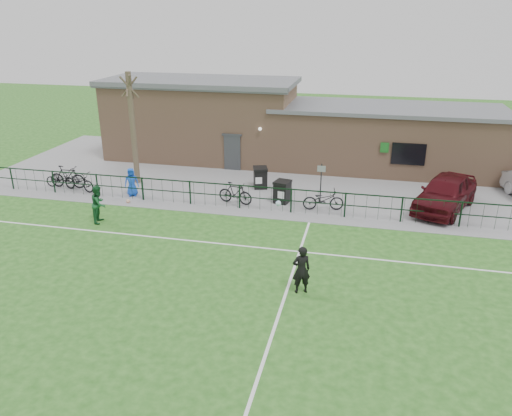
% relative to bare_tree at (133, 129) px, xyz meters
% --- Properties ---
extents(ground, '(90.00, 90.00, 0.00)m').
position_rel_bare_tree_xyz_m(ground, '(8.00, -10.50, -3.00)').
color(ground, '#23581A').
rests_on(ground, ground).
extents(paving_strip, '(34.00, 13.00, 0.02)m').
position_rel_bare_tree_xyz_m(paving_strip, '(8.00, 3.00, -2.99)').
color(paving_strip, gray).
rests_on(paving_strip, ground).
extents(pitch_line_touch, '(28.00, 0.10, 0.01)m').
position_rel_bare_tree_xyz_m(pitch_line_touch, '(8.00, -2.70, -3.00)').
color(pitch_line_touch, white).
rests_on(pitch_line_touch, ground).
extents(pitch_line_mid, '(28.00, 0.10, 0.01)m').
position_rel_bare_tree_xyz_m(pitch_line_mid, '(8.00, -6.50, -3.00)').
color(pitch_line_mid, white).
rests_on(pitch_line_mid, ground).
extents(pitch_line_perp, '(0.10, 16.00, 0.01)m').
position_rel_bare_tree_xyz_m(pitch_line_perp, '(10.00, -10.50, -3.00)').
color(pitch_line_perp, white).
rests_on(pitch_line_perp, ground).
extents(perimeter_fence, '(28.00, 0.10, 1.20)m').
position_rel_bare_tree_xyz_m(perimeter_fence, '(8.00, -2.50, -2.40)').
color(perimeter_fence, black).
rests_on(perimeter_fence, ground).
extents(bare_tree, '(0.30, 0.30, 6.00)m').
position_rel_bare_tree_xyz_m(bare_tree, '(0.00, 0.00, 0.00)').
color(bare_tree, '#4C3D2E').
rests_on(bare_tree, ground).
extents(wheelie_bin_left, '(0.84, 0.90, 1.02)m').
position_rel_bare_tree_xyz_m(wheelie_bin_left, '(8.36, -1.26, -2.47)').
color(wheelie_bin_left, black).
rests_on(wheelie_bin_left, paving_strip).
extents(wheelie_bin_right, '(0.89, 0.95, 1.04)m').
position_rel_bare_tree_xyz_m(wheelie_bin_right, '(6.83, 0.66, -2.46)').
color(wheelie_bin_right, black).
rests_on(wheelie_bin_right, paving_strip).
extents(sign_post, '(0.07, 0.07, 2.00)m').
position_rel_bare_tree_xyz_m(sign_post, '(10.20, -0.92, -1.98)').
color(sign_post, black).
rests_on(sign_post, paving_strip).
extents(car_maroon, '(3.79, 5.30, 1.68)m').
position_rel_bare_tree_xyz_m(car_maroon, '(16.06, -0.46, -2.14)').
color(car_maroon, '#460C12').
rests_on(car_maroon, paving_strip).
extents(bicycle_a, '(1.72, 0.60, 0.91)m').
position_rel_bare_tree_xyz_m(bicycle_a, '(-3.63, -1.70, -2.53)').
color(bicycle_a, black).
rests_on(bicycle_a, paving_strip).
extents(bicycle_b, '(2.04, 0.64, 1.21)m').
position_rel_bare_tree_xyz_m(bicycle_b, '(-3.23, -1.66, -2.37)').
color(bicycle_b, black).
rests_on(bicycle_b, paving_strip).
extents(bicycle_c, '(2.08, 1.12, 1.04)m').
position_rel_bare_tree_xyz_m(bicycle_c, '(-2.38, -1.96, -2.46)').
color(bicycle_c, black).
rests_on(bicycle_c, paving_strip).
extents(bicycle_d, '(1.86, 0.86, 1.08)m').
position_rel_bare_tree_xyz_m(bicycle_d, '(6.14, -1.95, -2.44)').
color(bicycle_d, black).
rests_on(bicycle_d, paving_strip).
extents(bicycle_e, '(2.03, 1.04, 1.02)m').
position_rel_bare_tree_xyz_m(bicycle_e, '(10.44, -1.83, -2.47)').
color(bicycle_e, black).
rests_on(bicycle_e, paving_strip).
extents(spectator_child, '(0.84, 0.71, 1.46)m').
position_rel_bare_tree_xyz_m(spectator_child, '(0.68, -2.03, -2.25)').
color(spectator_child, blue).
rests_on(spectator_child, paving_strip).
extents(goalkeeper_kick, '(1.93, 3.97, 1.88)m').
position_rel_bare_tree_xyz_m(goalkeeper_kick, '(10.43, -9.43, -2.13)').
color(goalkeeper_kick, black).
rests_on(goalkeeper_kick, ground).
extents(outfield_player, '(0.78, 0.93, 1.71)m').
position_rel_bare_tree_xyz_m(outfield_player, '(0.80, -5.48, -2.14)').
color(outfield_player, '#175228').
rests_on(outfield_player, ground).
extents(ball_ground, '(0.20, 0.20, 0.20)m').
position_rel_bare_tree_xyz_m(ball_ground, '(0.93, -3.04, -2.90)').
color(ball_ground, silver).
rests_on(ball_ground, ground).
extents(clubhouse, '(24.25, 5.40, 4.96)m').
position_rel_bare_tree_xyz_m(clubhouse, '(7.12, 6.00, -0.78)').
color(clubhouse, tan).
rests_on(clubhouse, ground).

